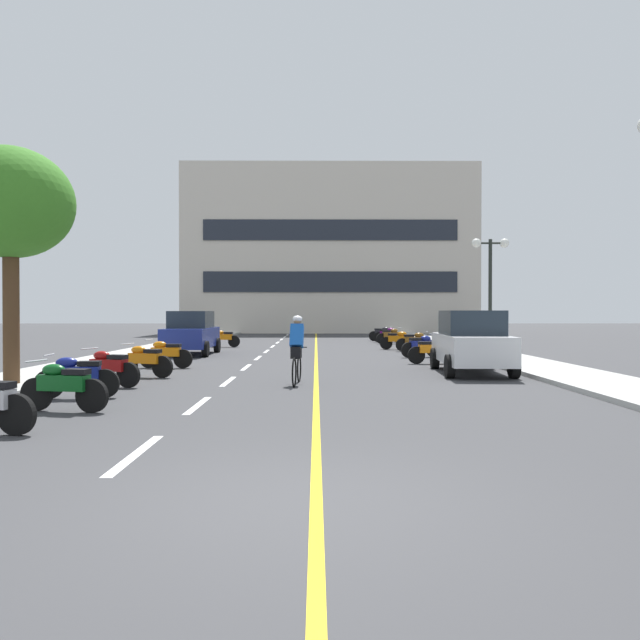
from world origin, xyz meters
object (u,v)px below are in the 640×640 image
object	(u,v)px
motorcycle_12	(388,334)
cyclist_rider	(297,348)
motorcycle_1	(63,385)
motorcycle_9	(398,340)
street_lamp_mid	(490,268)
motorcycle_3	(108,367)
motorcycle_8	(415,341)
parked_car_mid	(191,333)
motorcycle_13	(383,333)
motorcycle_11	(391,335)
parked_car_near	(471,342)
motorcycle_5	(166,353)
motorcycle_10	(223,338)
roadside_tree	(10,205)
motorcycle_2	(76,376)
motorcycle_4	(144,360)
motorcycle_6	(432,350)
motorcycle_7	(421,345)

from	to	relation	value
motorcycle_12	cyclist_rider	distance (m)	21.41
motorcycle_1	motorcycle_9	xyz separation A→B (m)	(8.38, 18.02, 0.00)
street_lamp_mid	motorcycle_3	distance (m)	15.29
cyclist_rider	motorcycle_8	bearing A→B (deg)	68.44
parked_car_mid	motorcycle_13	xyz separation A→B (m)	(9.31, 12.10, -0.44)
motorcycle_11	motorcycle_1	bearing A→B (deg)	-110.50
parked_car_near	street_lamp_mid	bearing A→B (deg)	69.42
motorcycle_5	motorcycle_10	distance (m)	11.63
parked_car_near	motorcycle_5	world-z (taller)	parked_car_near
motorcycle_9	motorcycle_3	bearing A→B (deg)	-121.49
motorcycle_3	motorcycle_5	xyz separation A→B (m)	(0.16, 4.84, 0.00)
parked_car_near	motorcycle_11	distance (m)	16.43
street_lamp_mid	motorcycle_9	distance (m)	6.58
motorcycle_12	cyclist_rider	xyz separation A→B (m)	(-4.70, -20.89, 0.41)
parked_car_mid	motorcycle_13	distance (m)	15.27
street_lamp_mid	motorcycle_11	world-z (taller)	street_lamp_mid
roadside_tree	motorcycle_2	distance (m)	4.67
motorcycle_9	cyclist_rider	distance (m)	14.58
motorcycle_2	motorcycle_9	distance (m)	18.58
street_lamp_mid	motorcycle_11	distance (m)	11.03
motorcycle_13	motorcycle_4	bearing A→B (deg)	-112.72
motorcycle_2	motorcycle_6	distance (m)	12.25
parked_car_mid	motorcycle_11	distance (m)	12.76
motorcycle_12	cyclist_rider	bearing A→B (deg)	-102.68
roadside_tree	motorcycle_6	bearing A→B (deg)	31.27
motorcycle_10	motorcycle_9	bearing A→B (deg)	-13.52
street_lamp_mid	motorcycle_9	size ratio (longest dim) A/B	2.67
motorcycle_4	cyclist_rider	xyz separation A→B (m)	(4.20, -1.65, 0.41)
parked_car_near	cyclist_rider	world-z (taller)	parked_car_near
motorcycle_5	motorcycle_7	bearing A→B (deg)	27.33
motorcycle_3	motorcycle_4	xyz separation A→B (m)	(0.25, 2.14, 0.00)
motorcycle_11	cyclist_rider	xyz separation A→B (m)	(-4.67, -19.12, 0.41)
motorcycle_9	motorcycle_12	size ratio (longest dim) A/B	1.00
parked_car_mid	motorcycle_3	size ratio (longest dim) A/B	2.57
motorcycle_3	motorcycle_1	bearing A→B (deg)	-83.15
street_lamp_mid	motorcycle_8	world-z (taller)	street_lamp_mid
motorcycle_6	motorcycle_2	bearing A→B (deg)	-136.70
cyclist_rider	parked_car_near	bearing A→B (deg)	28.49
motorcycle_12	motorcycle_1	bearing A→B (deg)	-109.22
motorcycle_2	motorcycle_8	world-z (taller)	same
motorcycle_3	motorcycle_8	distance (m)	16.01
motorcycle_10	motorcycle_13	world-z (taller)	same
motorcycle_9	motorcycle_11	distance (m)	5.23
motorcycle_3	motorcycle_10	xyz separation A→B (m)	(0.21, 16.46, 0.00)
parked_car_mid	motorcycle_13	bearing A→B (deg)	52.40
parked_car_near	motorcycle_1	bearing A→B (deg)	-142.85
parked_car_mid	motorcycle_2	distance (m)	12.97
motorcycle_3	street_lamp_mid	bearing A→B (deg)	38.47
roadside_tree	motorcycle_4	bearing A→B (deg)	45.26
cyclist_rider	motorcycle_13	bearing A→B (deg)	78.56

